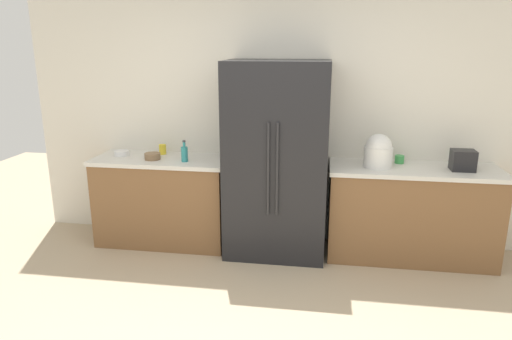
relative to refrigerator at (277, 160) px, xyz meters
name	(u,v)px	position (x,y,z in m)	size (l,w,h in m)	color
kitchen_back_panel	(277,94)	(-0.05, 0.40, 0.59)	(5.16, 0.10, 3.05)	silver
counter_left	(164,200)	(-1.18, 0.05, -0.48)	(1.35, 0.60, 0.90)	brown
counter_right	(411,213)	(1.29, 0.05, -0.48)	(1.57, 0.60, 0.90)	brown
refrigerator	(277,160)	(0.00, 0.00, 0.00)	(0.96, 0.68, 1.87)	black
toaster	(463,160)	(1.69, 0.03, 0.06)	(0.21, 0.17, 0.19)	black
rice_cooker	(378,152)	(0.94, 0.02, 0.11)	(0.26, 0.26, 0.31)	white
bottle_a	(184,154)	(-0.90, -0.05, 0.05)	(0.06, 0.06, 0.21)	teal
cup_a	(399,159)	(1.16, 0.21, 0.00)	(0.09, 0.09, 0.08)	green
cup_b	(163,149)	(-1.22, 0.21, 0.02)	(0.07, 0.07, 0.10)	yellow
bowl_a	(122,153)	(-1.62, 0.10, -0.01)	(0.15, 0.15, 0.05)	white
bowl_b	(152,156)	(-1.24, -0.02, 0.00)	(0.16, 0.16, 0.06)	brown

